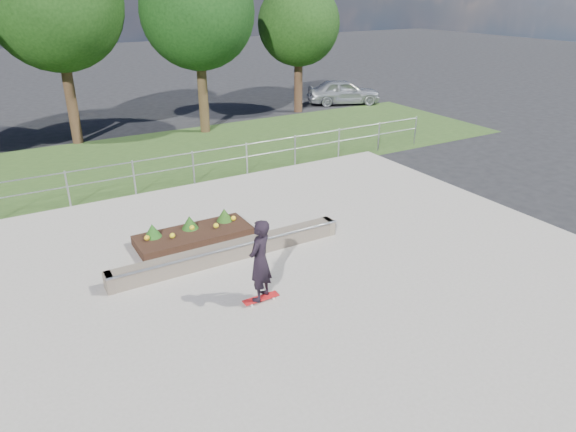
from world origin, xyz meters
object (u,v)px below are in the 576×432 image
object	(u,v)px
grind_ledge	(230,251)
planter_bed	(193,233)
skateboarder	(260,261)
parked_car	(344,92)

from	to	relation	value
grind_ledge	planter_bed	bearing A→B (deg)	106.23
planter_bed	skateboarder	bearing A→B (deg)	-86.76
grind_ledge	parked_car	distance (m)	19.38
skateboarder	grind_ledge	bearing A→B (deg)	83.73
grind_ledge	skateboarder	size ratio (longest dim) A/B	3.18
planter_bed	grind_ledge	bearing A→B (deg)	-73.77
grind_ledge	skateboarder	bearing A→B (deg)	-96.27
planter_bed	skateboarder	size ratio (longest dim) A/B	1.59
grind_ledge	planter_bed	world-z (taller)	planter_bed
planter_bed	skateboarder	distance (m)	3.59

